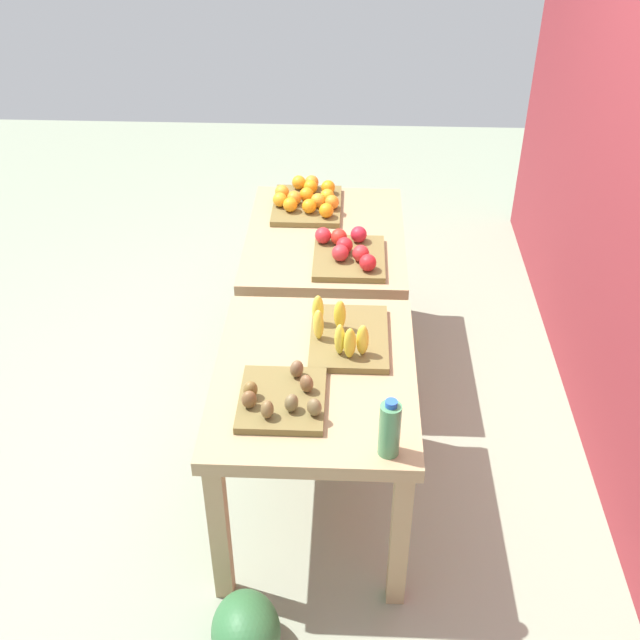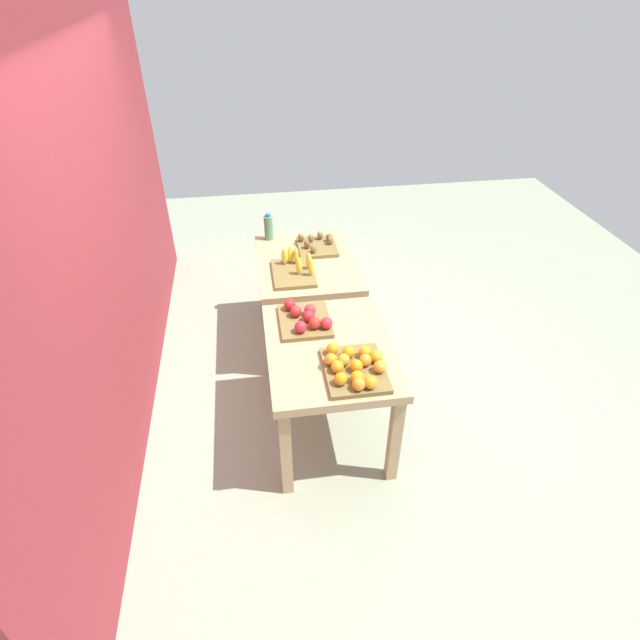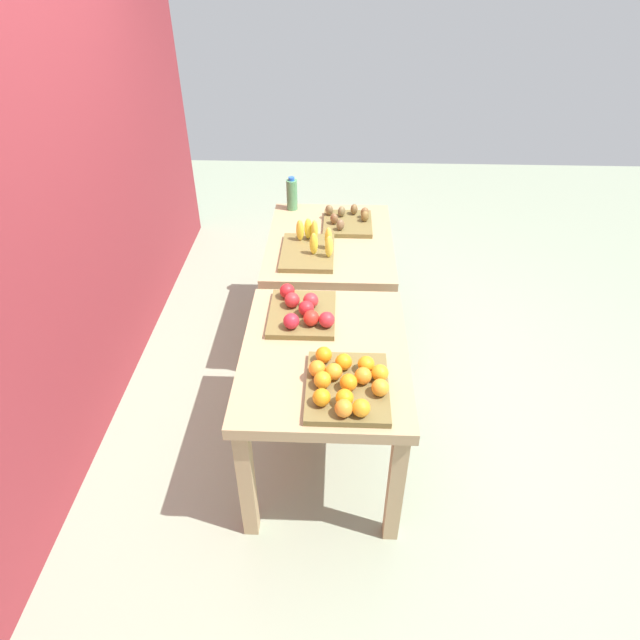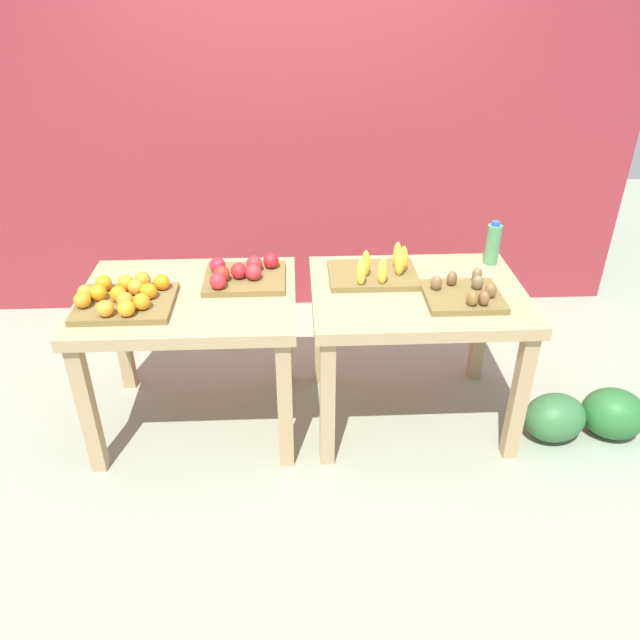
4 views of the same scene
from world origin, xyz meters
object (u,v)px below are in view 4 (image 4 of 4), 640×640
at_px(display_table_left, 190,315).
at_px(kiwi_bin, 465,294).
at_px(orange_bin, 123,297).
at_px(apple_bin, 242,274).
at_px(watermelon_pile, 586,415).
at_px(banana_crate, 376,272).
at_px(display_table_right, 416,310).
at_px(water_bottle, 493,244).

distance_m(display_table_left, kiwi_bin, 1.33).
bearing_deg(orange_bin, apple_bin, 22.84).
xyz_separation_m(orange_bin, apple_bin, (0.53, 0.22, -0.00)).
xyz_separation_m(display_table_left, apple_bin, (0.26, 0.12, 0.16)).
distance_m(kiwi_bin, watermelon_pile, 0.97).
distance_m(banana_crate, kiwi_bin, 0.45).
bearing_deg(orange_bin, display_table_right, 4.30).
relative_size(display_table_right, apple_bin, 2.60).
height_order(banana_crate, watermelon_pile, banana_crate).
xyz_separation_m(apple_bin, watermelon_pile, (1.75, -0.34, -0.69)).
height_order(water_bottle, watermelon_pile, water_bottle).
xyz_separation_m(apple_bin, banana_crate, (0.67, -0.00, -0.00)).
relative_size(banana_crate, kiwi_bin, 1.22).
relative_size(display_table_left, apple_bin, 2.60).
bearing_deg(display_table_left, watermelon_pile, -6.12).
distance_m(banana_crate, water_bottle, 0.65).
bearing_deg(water_bottle, kiwi_bin, -121.22).
height_order(banana_crate, water_bottle, water_bottle).
bearing_deg(water_bottle, display_table_right, -147.50).
bearing_deg(banana_crate, display_table_left, -172.71).
xyz_separation_m(banana_crate, kiwi_bin, (0.39, -0.23, -0.01)).
bearing_deg(display_table_right, display_table_left, 180.00).
relative_size(apple_bin, water_bottle, 1.71).
bearing_deg(orange_bin, water_bottle, 11.79).
height_order(banana_crate, kiwi_bin, banana_crate).
xyz_separation_m(display_table_left, watermelon_pile, (2.01, -0.22, -0.53)).
distance_m(banana_crate, watermelon_pile, 1.32).
relative_size(apple_bin, kiwi_bin, 1.11).
bearing_deg(watermelon_pile, water_bottle, 132.67).
xyz_separation_m(orange_bin, banana_crate, (1.20, 0.22, -0.00)).
bearing_deg(banana_crate, orange_bin, -169.46).
bearing_deg(display_table_left, banana_crate, 7.29).
height_order(kiwi_bin, water_bottle, water_bottle).
xyz_separation_m(display_table_right, banana_crate, (-0.19, 0.12, 0.16)).
relative_size(display_table_left, orange_bin, 2.32).
relative_size(display_table_left, banana_crate, 2.36).
height_order(display_table_right, kiwi_bin, kiwi_bin).
xyz_separation_m(water_bottle, watermelon_pile, (0.45, -0.49, -0.76)).
relative_size(display_table_right, kiwi_bin, 2.89).
distance_m(display_table_right, orange_bin, 1.41).
height_order(display_table_left, watermelon_pile, display_table_left).
relative_size(display_table_right, water_bottle, 4.45).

